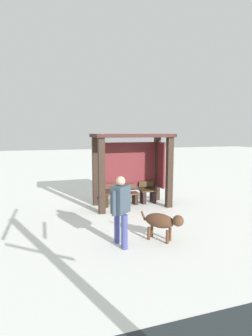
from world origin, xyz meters
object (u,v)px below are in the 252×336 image
at_px(bench_center_inside, 130,196).
at_px(bench_right_inside, 148,194).
at_px(bench_left_inside, 111,197).
at_px(person_walking, 121,206).
at_px(dog, 162,221).
at_px(bus_shelter, 133,157).

height_order(bench_center_inside, bench_right_inside, bench_right_inside).
height_order(bench_left_inside, bench_right_inside, bench_right_inside).
bearing_deg(person_walking, bench_center_inside, 68.27).
bearing_deg(bench_left_inside, dog, -82.13).
bearing_deg(bus_shelter, dog, -95.96).
distance_m(bench_right_inside, dog, 3.32).
xyz_separation_m(bus_shelter, bench_left_inside, (-0.76, 0.08, -1.37)).
xyz_separation_m(bench_center_inside, dog, (-0.25, -3.18, 0.19)).
relative_size(person_walking, dog, 1.95).
height_order(bus_shelter, bench_left_inside, bus_shelter).
distance_m(bench_center_inside, person_walking, 3.45).
height_order(bench_left_inside, dog, bench_left_inside).
xyz_separation_m(bench_right_inside, person_walking, (-1.94, -3.15, 0.61)).
bearing_deg(bench_center_inside, dog, -94.46).
distance_m(person_walking, dog, 1.10).
xyz_separation_m(bench_left_inside, dog, (0.44, -3.18, 0.17)).
relative_size(bus_shelter, bench_right_inside, 3.48).
distance_m(bench_left_inside, dog, 3.22).
relative_size(bench_left_inside, dog, 0.93).
xyz_separation_m(bus_shelter, person_walking, (-1.33, -3.07, -0.75)).
distance_m(bench_right_inside, person_walking, 3.75).
bearing_deg(person_walking, dog, -2.17).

